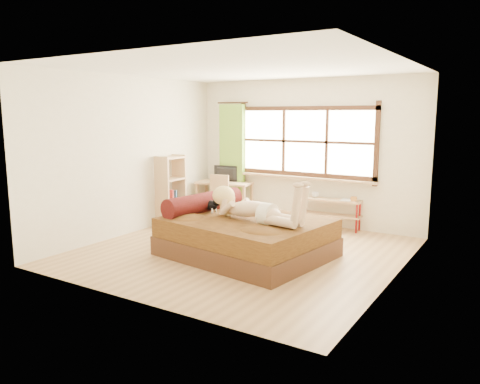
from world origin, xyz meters
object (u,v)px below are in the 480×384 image
Objects in this scene: kitten at (210,204)px; woman at (254,198)px; desk at (224,186)px; pipe_shelf at (331,207)px; bed at (243,235)px; bookshelf at (171,190)px; chair at (217,195)px.

woman is at bearing -1.65° from kitten.
pipe_shelf is at bearing -6.11° from desk.
bookshelf is at bearing 164.59° from bed.
pipe_shelf is (2.24, 0.12, -0.21)m from desk.
bookshelf reaches higher than desk.
woman is at bearing -101.70° from pipe_shelf.
kitten is 2.25m from desk.
bed is 2.05× the size of desk.
chair is (-1.85, 1.76, -0.40)m from woman.
bed is 2.37m from chair.
chair reaches higher than kitten.
bed is at bearing -26.38° from bookshelf.
bed is 2.20× the size of pipe_shelf.
bookshelf is (-2.70, -1.24, 0.25)m from pipe_shelf.
pipe_shelf is at bearing 90.35° from woman.
bookshelf is at bearing 158.63° from kitten.
bookshelf reaches higher than kitten.
chair is (-1.64, 1.70, 0.19)m from bed.
woman reaches higher than chair.
desk is at bearing 140.38° from woman.
kitten is 0.38× the size of chair.
chair is 0.94m from bookshelf.
chair is at bearing -171.06° from pipe_shelf.
desk is (-1.06, 1.98, -0.08)m from kitten.
kitten is at bearing -67.95° from chair.
bed is 7.35× the size of kitten.
bed is 2.25m from pipe_shelf.
pipe_shelf is 0.86× the size of bookshelf.
kitten is 0.28× the size of desk.
bookshelf is at bearing -135.18° from chair.
chair is at bearing -85.96° from desk.
kitten is (-0.87, 0.15, -0.20)m from woman.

